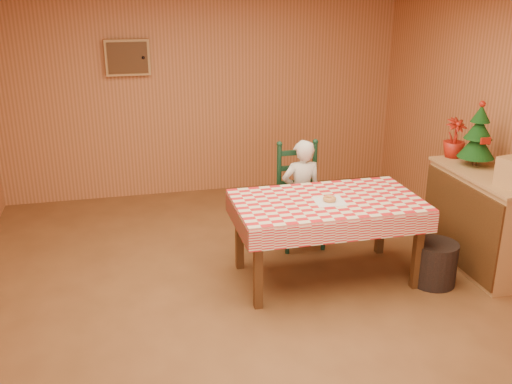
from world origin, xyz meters
TOP-DOWN VIEW (x-y plane):
  - ground at (0.00, 0.00)m, footprint 6.00×6.00m
  - cabin_walls at (-0.00, 0.53)m, footprint 5.10×6.05m
  - dining_table at (0.69, 0.35)m, footprint 1.66×0.96m
  - ladder_chair at (0.69, 1.14)m, footprint 0.44×0.40m
  - seated_child at (0.69, 1.08)m, footprint 0.41×0.27m
  - napkin at (0.69, 0.30)m, footprint 0.27×0.27m
  - donut at (0.69, 0.30)m, footprint 0.13×0.13m
  - shelf_unit at (2.21, 0.25)m, footprint 0.54×1.24m
  - christmas_tree at (2.22, 0.50)m, footprint 0.34×0.34m
  - flower_arrangement at (2.17, 0.80)m, footprint 0.24×0.24m
  - storage_bin at (1.61, 0.02)m, footprint 0.42×0.42m

SIDE VIEW (x-z plane):
  - ground at x=0.00m, z-range 0.00..0.00m
  - storage_bin at x=1.61m, z-range 0.00..0.40m
  - shelf_unit at x=2.21m, z-range 0.00..0.93m
  - ladder_chair at x=0.69m, z-range -0.04..1.04m
  - seated_child at x=0.69m, z-range 0.00..1.12m
  - dining_table at x=0.69m, z-range 0.30..1.07m
  - napkin at x=0.69m, z-range 0.77..0.77m
  - donut at x=0.69m, z-range 0.77..0.81m
  - flower_arrangement at x=2.17m, z-range 0.93..1.32m
  - christmas_tree at x=2.22m, z-range 0.90..1.52m
  - cabin_walls at x=0.00m, z-range 0.50..3.15m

